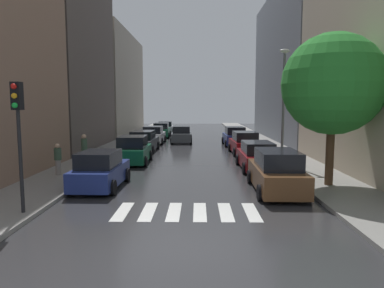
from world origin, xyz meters
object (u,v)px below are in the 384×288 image
parked_car_left_nearest (100,171)px  traffic_light_left_corner (18,118)px  lamp_post_right (283,98)px  parked_car_left_fifth (161,130)px  parked_car_left_second (133,151)px  parked_car_right_third (244,144)px  pedestrian_near_tree (58,159)px  parked_car_right_fourth (235,137)px  street_tree_right (333,84)px  parked_car_right_second (257,156)px  car_midroad (181,135)px  pedestrian_foreground (84,149)px  parked_car_right_nearest (277,172)px  parked_car_left_fourth (153,135)px  parked_car_left_third (143,142)px  parked_car_left_sixth (165,128)px

parked_car_left_nearest → traffic_light_left_corner: (-1.46, -4.16, 2.51)m
lamp_post_right → parked_car_left_nearest: bearing=-147.2°
parked_car_left_fifth → traffic_light_left_corner: bearing=175.5°
parked_car_left_nearest → parked_car_left_second: (0.26, 6.69, 0.03)m
parked_car_right_third → parked_car_left_second: bearing=117.0°
parked_car_left_fifth → lamp_post_right: 21.06m
parked_car_right_third → pedestrian_near_tree: bearing=127.1°
lamp_post_right → parked_car_right_fourth: bearing=99.9°
street_tree_right → parked_car_left_second: bearing=146.7°
parked_car_right_second → pedestrian_near_tree: bearing=102.6°
parked_car_left_fifth → car_midroad: 6.01m
pedestrian_foreground → street_tree_right: (12.54, -4.86, 3.47)m
parked_car_right_nearest → street_tree_right: street_tree_right is taller
parked_car_left_fourth → parked_car_right_fourth: parked_car_right_fourth is taller
lamp_post_right → parked_car_left_second: bearing=176.6°
parked_car_right_second → street_tree_right: size_ratio=0.68×
parked_car_right_third → traffic_light_left_corner: traffic_light_left_corner is taller
parked_car_right_second → traffic_light_left_corner: traffic_light_left_corner is taller
pedestrian_foreground → parked_car_right_second: bearing=-92.0°
parked_car_left_third → traffic_light_left_corner: (-1.50, -16.61, 2.51)m
parked_car_left_fifth → pedestrian_foreground: pedestrian_foreground is taller
parked_car_right_second → parked_car_left_third: bearing=44.2°
parked_car_left_fifth → parked_car_right_third: 15.69m
parked_car_left_second → parked_car_left_third: 5.76m
parked_car_right_second → pedestrian_foreground: pedestrian_foreground is taller
lamp_post_right → parked_car_left_third: bearing=146.4°
parked_car_left_sixth → parked_car_right_nearest: bearing=-169.1°
street_tree_right → traffic_light_left_corner: street_tree_right is taller
parked_car_left_third → traffic_light_left_corner: 16.86m
parked_car_left_sixth → street_tree_right: size_ratio=0.68×
lamp_post_right → parked_car_left_fourth: bearing=127.6°
parked_car_left_third → parked_car_left_fourth: parked_car_left_third is taller
parked_car_left_sixth → street_tree_right: bearing=-164.4°
parked_car_right_fourth → pedestrian_foreground: (-10.02, -11.62, 0.33)m
parked_car_left_third → parked_car_right_nearest: (7.70, -13.03, 0.07)m
parked_car_left_fifth → parked_car_right_second: bearing=-160.5°
parked_car_left_fourth → traffic_light_left_corner: traffic_light_left_corner is taller
car_midroad → traffic_light_left_corner: bearing=168.3°
pedestrian_near_tree → parked_car_left_fourth: bearing=-26.7°
parked_car_left_second → parked_car_right_nearest: (7.47, -7.27, 0.03)m
parked_car_left_second → parked_car_right_fourth: 12.42m
parked_car_left_second → street_tree_right: size_ratio=0.61×
parked_car_right_fourth → traffic_light_left_corner: bearing=154.4°
parked_car_left_nearest → parked_car_left_second: parked_car_left_second is taller
street_tree_right → lamp_post_right: bearing=96.6°
parked_car_left_fourth → parked_car_right_third: bearing=-132.5°
pedestrian_foreground → street_tree_right: 13.89m
parked_car_right_nearest → street_tree_right: 4.57m
pedestrian_near_tree → parked_car_right_nearest: bearing=-121.5°
parked_car_left_fifth → street_tree_right: (10.02, -24.57, 3.83)m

